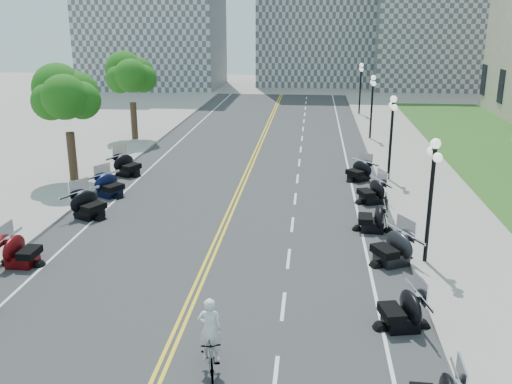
{
  "coord_description": "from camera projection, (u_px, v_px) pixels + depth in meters",
  "views": [
    {
      "loc": [
        4.0,
        -17.37,
        9.43
      ],
      "look_at": [
        1.61,
        6.6,
        2.0
      ],
      "focal_mm": 40.0,
      "sensor_mm": 36.0,
      "label": 1
    }
  ],
  "objects": [
    {
      "name": "street_lamp_4",
      "position": [
        372.0,
        107.0,
        44.71
      ],
      "size": [
        0.5,
        1.2,
        4.9
      ],
      "primitive_type": null,
      "color": "black",
      "rests_on": "sidewalk_north"
    },
    {
      "name": "motorcycle_n_5",
      "position": [
        402.0,
        308.0,
        17.86
      ],
      "size": [
        2.34,
        2.34,
        1.37
      ],
      "primitive_type": null,
      "rotation": [
        0.0,
        0.0,
        -1.35
      ],
      "color": "black",
      "rests_on": "road"
    },
    {
      "name": "cyclist_rider",
      "position": [
        209.0,
        304.0,
        15.25
      ],
      "size": [
        0.69,
        0.45,
        1.88
      ],
      "primitive_type": "imported",
      "rotation": [
        0.0,
        0.0,
        3.14
      ],
      "color": "silver",
      "rests_on": "bicycle"
    },
    {
      "name": "lane_dash_8",
      "position": [
        292.0,
        224.0,
        26.97
      ],
      "size": [
        0.12,
        2.0,
        0.0
      ],
      "primitive_type": "cube",
      "color": "white",
      "rests_on": "road"
    },
    {
      "name": "sidewalk_north",
      "position": [
        442.0,
        214.0,
        28.16
      ],
      "size": [
        5.0,
        90.0,
        0.15
      ],
      "primitive_type": "cube",
      "color": "#9E9991",
      "rests_on": "ground"
    },
    {
      "name": "road",
      "position": [
        231.0,
        209.0,
        29.18
      ],
      "size": [
        16.0,
        90.0,
        0.01
      ],
      "primitive_type": "cube",
      "color": "#333335",
      "rests_on": "ground"
    },
    {
      "name": "motorcycle_n_8",
      "position": [
        372.0,
        190.0,
        29.93
      ],
      "size": [
        2.56,
        2.56,
        1.39
      ],
      "primitive_type": null,
      "rotation": [
        0.0,
        0.0,
        -1.22
      ],
      "color": "black",
      "rests_on": "road"
    },
    {
      "name": "motorcycle_s_6",
      "position": [
        21.0,
        249.0,
        22.38
      ],
      "size": [
        2.01,
        2.01,
        1.39
      ],
      "primitive_type": null,
      "rotation": [
        0.0,
        0.0,
        1.56
      ],
      "color": "#590A0C",
      "rests_on": "road"
    },
    {
      "name": "motorcycle_s_9",
      "position": [
        127.0,
        164.0,
        35.11
      ],
      "size": [
        2.8,
        2.8,
        1.47
      ],
      "primitive_type": null,
      "rotation": [
        0.0,
        0.0,
        1.12
      ],
      "color": "black",
      "rests_on": "road"
    },
    {
      "name": "street_lamp_5",
      "position": [
        360.0,
        89.0,
        56.12
      ],
      "size": [
        0.5,
        1.2,
        4.9
      ],
      "primitive_type": null,
      "color": "black",
      "rests_on": "sidewalk_north"
    },
    {
      "name": "street_lamp_2",
      "position": [
        430.0,
        202.0,
        21.89
      ],
      "size": [
        0.5,
        1.2,
        4.9
      ],
      "primitive_type": null,
      "color": "black",
      "rests_on": "sidewalk_north"
    },
    {
      "name": "centerline_yellow_a",
      "position": [
        229.0,
        209.0,
        29.19
      ],
      "size": [
        0.12,
        90.0,
        0.0
      ],
      "primitive_type": "cube",
      "color": "yellow",
      "rests_on": "road"
    },
    {
      "name": "motorcycle_s_7",
      "position": [
        89.0,
        203.0,
        27.72
      ],
      "size": [
        2.85,
        2.85,
        1.48
      ],
      "primitive_type": null,
      "rotation": [
        0.0,
        0.0,
        1.1
      ],
      "color": "black",
      "rests_on": "road"
    },
    {
      "name": "distant_block_c",
      "position": [
        451.0,
        4.0,
        76.14
      ],
      "size": [
        20.0,
        14.0,
        22.0
      ],
      "primitive_type": "cube",
      "color": "gray",
      "rests_on": "ground"
    },
    {
      "name": "lane_dash_14",
      "position": [
        303.0,
        129.0,
        49.79
      ],
      "size": [
        0.12,
        2.0,
        0.0
      ],
      "primitive_type": "cube",
      "color": "white",
      "rests_on": "road"
    },
    {
      "name": "motorcycle_n_9",
      "position": [
        359.0,
        170.0,
        34.05
      ],
      "size": [
        2.68,
        2.68,
        1.33
      ],
      "primitive_type": null,
      "rotation": [
        0.0,
        0.0,
        -0.85
      ],
      "color": "black",
      "rests_on": "road"
    },
    {
      "name": "lane_dash_16",
      "position": [
        305.0,
        114.0,
        57.4
      ],
      "size": [
        0.12,
        2.0,
        0.0
      ],
      "primitive_type": "cube",
      "color": "white",
      "rests_on": "road"
    },
    {
      "name": "sidewalk_south",
      "position": [
        35.0,
        201.0,
        30.16
      ],
      "size": [
        5.0,
        90.0,
        0.15
      ],
      "primitive_type": "cube",
      "color": "#9E9991",
      "rests_on": "ground"
    },
    {
      "name": "tree_3",
      "position": [
        67.0,
        102.0,
        32.54
      ],
      "size": [
        4.8,
        4.8,
        9.2
      ],
      "primitive_type": null,
      "color": "#235619",
      "rests_on": "sidewalk_south"
    },
    {
      "name": "edge_line_south",
      "position": [
        110.0,
        205.0,
        29.79
      ],
      "size": [
        0.12,
        90.0,
        0.0
      ],
      "primitive_type": "cube",
      "color": "white",
      "rests_on": "road"
    },
    {
      "name": "lane_dash_9",
      "position": [
        295.0,
        199.0,
        30.78
      ],
      "size": [
        0.12,
        2.0,
        0.0
      ],
      "primitive_type": "cube",
      "color": "white",
      "rests_on": "road"
    },
    {
      "name": "lane_dash_19",
      "position": [
        306.0,
        98.0,
        68.81
      ],
      "size": [
        0.12,
        2.0,
        0.0
      ],
      "primitive_type": "cube",
      "color": "white",
      "rests_on": "road"
    },
    {
      "name": "motorcycle_s_8",
      "position": [
        110.0,
        184.0,
        31.04
      ],
      "size": [
        2.72,
        2.72,
        1.39
      ],
      "primitive_type": null,
      "rotation": [
        0.0,
        0.0,
        1.04
      ],
      "color": "black",
      "rests_on": "road"
    },
    {
      "name": "lane_dash_10",
      "position": [
        297.0,
        179.0,
        34.58
      ],
      "size": [
        0.12,
        2.0,
        0.0
      ],
      "primitive_type": "cube",
      "color": "white",
      "rests_on": "road"
    },
    {
      "name": "lane_dash_7",
      "position": [
        289.0,
        258.0,
        23.17
      ],
      "size": [
        0.12,
        2.0,
        0.0
      ],
      "primitive_type": "cube",
      "color": "white",
      "rests_on": "road"
    },
    {
      "name": "lane_dash_5",
      "position": [
        275.0,
        377.0,
        15.56
      ],
      "size": [
        0.12,
        2.0,
        0.0
      ],
      "primitive_type": "cube",
      "color": "white",
      "rests_on": "road"
    },
    {
      "name": "lane_dash_13",
      "position": [
        302.0,
        138.0,
        45.99
      ],
      "size": [
        0.12,
        2.0,
        0.0
      ],
      "primitive_type": "cube",
      "color": "white",
      "rests_on": "road"
    },
    {
      "name": "lane_dash_12",
      "position": [
        301.0,
        149.0,
        42.19
      ],
      "size": [
        0.12,
        2.0,
        0.0
      ],
      "primitive_type": "cube",
      "color": "white",
      "rests_on": "road"
    },
    {
      "name": "lane_dash_15",
      "position": [
        304.0,
        121.0,
        53.6
      ],
      "size": [
        0.12,
        2.0,
        0.0
      ],
      "primitive_type": "cube",
      "color": "white",
      "rests_on": "road"
    },
    {
      "name": "ground",
      "position": [
        191.0,
        302.0,
        19.67
      ],
      "size": [
        160.0,
        160.0,
        0.0
      ],
      "primitive_type": "plane",
      "color": "gray"
    },
    {
      "name": "edge_line_north",
      "position": [
        358.0,
        213.0,
        28.57
      ],
      "size": [
        0.12,
        90.0,
        0.0
      ],
      "primitive_type": "cube",
      "color": "white",
      "rests_on": "road"
    },
    {
      "name": "lane_dash_6",
      "position": [
        283.0,
        306.0,
        19.37
      ],
      "size": [
        0.12,
        2.0,
        0.0
      ],
      "primitive_type": "cube",
      "color": "white",
      "rests_on": "road"
    },
    {
      "name": "lane_dash_11",
      "position": [
        299.0,
        163.0,
        38.38
      ],
      "size": [
        0.12,
        2.0,
        0.0
      ],
      "primitive_type": "cube",
      "color": "white",
      "rests_on": "road"
    },
    {
      "name": "centerline_yellow_b",
      "position": [
        234.0,
        209.0,
        29.17
      ],
      "size": [
        0.12,
        90.0,
        0.0
      ],
      "primitive_type": "cube",
      "color": "yellow",
      "rests_on": "road"
    },
    {
      "name": "motorcycle_n_6",
      "position": [
        392.0,
        246.0,
        22.5
      ],
      "size": [
        2.87,
        2.87,
        1.48
      ],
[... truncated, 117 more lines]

